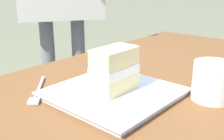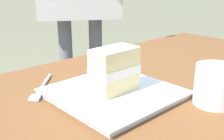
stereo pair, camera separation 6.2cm
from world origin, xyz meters
name	(u,v)px [view 1 (the left image)]	position (x,y,z in m)	size (l,w,h in m)	color
dessert_plate	(112,94)	(0.00, 0.17, 0.75)	(0.26, 0.26, 0.02)	white
cake_slice	(114,70)	(0.00, 0.17, 0.81)	(0.11, 0.07, 0.10)	#EAD18C
dessert_fork	(38,91)	(-0.10, 0.32, 0.74)	(0.13, 0.13, 0.01)	silver
coffee_cup	(213,81)	(0.14, -0.01, 0.79)	(0.09, 0.09, 0.09)	silver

